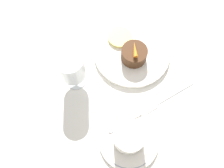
% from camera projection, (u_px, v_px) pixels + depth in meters
% --- Properties ---
extents(ground_plane, '(3.00, 3.00, 0.00)m').
position_uv_depth(ground_plane, '(123.00, 65.00, 0.68)').
color(ground_plane, white).
extents(dinner_plate, '(0.24, 0.24, 0.01)m').
position_uv_depth(dinner_plate, '(132.00, 53.00, 0.68)').
color(dinner_plate, white).
rests_on(dinner_plate, ground_plane).
extents(saucer, '(0.16, 0.16, 0.01)m').
position_uv_depth(saucer, '(129.00, 140.00, 0.58)').
color(saucer, white).
rests_on(saucer, ground_plane).
extents(coffee_cup, '(0.11, 0.08, 0.06)m').
position_uv_depth(coffee_cup, '(129.00, 137.00, 0.55)').
color(coffee_cup, white).
rests_on(coffee_cup, saucer).
extents(spoon, '(0.02, 0.12, 0.00)m').
position_uv_depth(spoon, '(122.00, 124.00, 0.59)').
color(spoon, silver).
rests_on(spoon, saucer).
extents(wine_glass, '(0.07, 0.07, 0.13)m').
position_uv_depth(wine_glass, '(72.00, 68.00, 0.58)').
color(wine_glass, silver).
rests_on(wine_glass, ground_plane).
extents(fork, '(0.02, 0.19, 0.01)m').
position_uv_depth(fork, '(162.00, 100.00, 0.63)').
color(fork, silver).
rests_on(fork, ground_plane).
extents(dessert_cake, '(0.08, 0.08, 0.04)m').
position_uv_depth(dessert_cake, '(135.00, 55.00, 0.65)').
color(dessert_cake, '#4C2D19').
rests_on(dessert_cake, dinner_plate).
extents(carrot_garnish, '(0.05, 0.03, 0.01)m').
position_uv_depth(carrot_garnish, '(136.00, 50.00, 0.62)').
color(carrot_garnish, orange).
rests_on(carrot_garnish, dessert_cake).
extents(pineapple_slice, '(0.08, 0.08, 0.01)m').
position_uv_depth(pineapple_slice, '(120.00, 37.00, 0.69)').
color(pineapple_slice, '#EFE075').
rests_on(pineapple_slice, dinner_plate).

